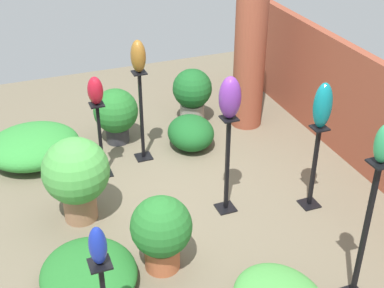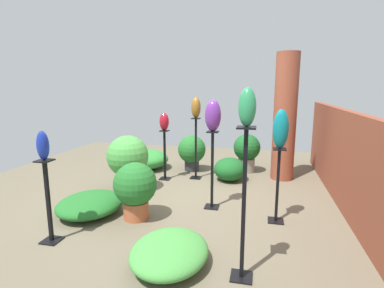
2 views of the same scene
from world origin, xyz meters
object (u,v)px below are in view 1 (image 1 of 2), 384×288
(art_vase_violet, at_px, (230,98))
(potted_plant_mid_right, at_px, (192,92))
(pedestal_violet, at_px, (227,169))
(art_vase_jade, at_px, (384,144))
(art_vase_cobalt, at_px, (98,246))
(art_vase_teal, at_px, (323,105))
(potted_plant_walkway_edge, at_px, (116,113))
(potted_plant_near_pillar, at_px, (76,174))
(brick_pillar, at_px, (250,44))
(pedestal_ruby, at_px, (101,144))
(pedestal_jade, at_px, (364,239))
(potted_plant_back_center, at_px, (161,230))
(art_vase_bronze, at_px, (138,56))
(pedestal_bronze, at_px, (142,120))
(pedestal_teal, at_px, (314,171))
(art_vase_ruby, at_px, (95,91))

(art_vase_violet, xyz_separation_m, potted_plant_mid_right, (-2.01, 0.38, -0.89))
(pedestal_violet, bearing_deg, art_vase_jade, 19.02)
(art_vase_cobalt, bearing_deg, pedestal_violet, 130.46)
(art_vase_teal, distance_m, art_vase_jade, 1.38)
(potted_plant_walkway_edge, xyz_separation_m, potted_plant_near_pillar, (1.43, -0.76, 0.13))
(brick_pillar, xyz_separation_m, potted_plant_near_pillar, (1.28, -2.56, -0.62))
(potted_plant_mid_right, bearing_deg, potted_plant_walkway_edge, -81.73)
(potted_plant_mid_right, bearing_deg, art_vase_violet, -10.83)
(pedestal_ruby, relative_size, art_vase_teal, 1.91)
(brick_pillar, height_order, art_vase_violet, brick_pillar)
(pedestal_jade, bearing_deg, potted_plant_back_center, -123.26)
(brick_pillar, relative_size, art_vase_teal, 4.79)
(art_vase_bronze, distance_m, potted_plant_walkway_edge, 1.08)
(brick_pillar, relative_size, pedestal_bronze, 2.02)
(pedestal_violet, distance_m, potted_plant_mid_right, 2.04)
(pedestal_teal, bearing_deg, potted_plant_near_pillar, -105.88)
(art_vase_jade, height_order, potted_plant_near_pillar, art_vase_jade)
(pedestal_bronze, bearing_deg, art_vase_ruby, -71.03)
(pedestal_jade, relative_size, potted_plant_mid_right, 1.79)
(pedestal_bronze, height_order, art_vase_ruby, art_vase_ruby)
(pedestal_violet, bearing_deg, potted_plant_mid_right, 169.17)
(pedestal_teal, xyz_separation_m, art_vase_cobalt, (1.11, -2.50, 0.67))
(art_vase_cobalt, height_order, potted_plant_walkway_edge, art_vase_cobalt)
(pedestal_ruby, bearing_deg, pedestal_teal, 54.58)
(pedestal_violet, xyz_separation_m, art_vase_ruby, (-1.14, -1.09, 0.59))
(potted_plant_near_pillar, bearing_deg, art_vase_cobalt, -3.86)
(pedestal_teal, relative_size, pedestal_ruby, 1.04)
(art_vase_violet, xyz_separation_m, potted_plant_near_pillar, (-0.41, -1.49, -0.79))
(pedestal_teal, relative_size, art_vase_cobalt, 3.05)
(pedestal_ruby, relative_size, pedestal_bronze, 0.81)
(potted_plant_walkway_edge, bearing_deg, brick_pillar, 85.10)
(art_vase_bronze, xyz_separation_m, potted_plant_near_pillar, (0.92, -0.96, -0.80))
(pedestal_teal, xyz_separation_m, pedestal_violet, (-0.26, -0.89, 0.07))
(pedestal_jade, xyz_separation_m, art_vase_violet, (-1.55, -0.53, 0.69))
(pedestal_ruby, height_order, pedestal_bronze, pedestal_bronze)
(pedestal_jade, bearing_deg, potted_plant_mid_right, -177.58)
(pedestal_teal, height_order, art_vase_ruby, art_vase_ruby)
(pedestal_violet, xyz_separation_m, pedestal_jade, (1.55, 0.53, 0.14))
(brick_pillar, bearing_deg, art_vase_jade, -9.39)
(art_vase_cobalt, bearing_deg, pedestal_teal, 113.94)
(art_vase_cobalt, bearing_deg, art_vase_bronze, 158.24)
(brick_pillar, relative_size, art_vase_jade, 7.18)
(art_vase_teal, bearing_deg, pedestal_jade, -15.41)
(brick_pillar, relative_size, art_vase_ruby, 7.17)
(art_vase_ruby, xyz_separation_m, art_vase_bronze, (-0.19, 0.56, 0.25))
(pedestal_ruby, xyz_separation_m, pedestal_bronze, (-0.19, 0.56, 0.11))
(potted_plant_walkway_edge, bearing_deg, pedestal_jade, 20.46)
(pedestal_jade, relative_size, pedestal_ruby, 1.50)
(art_vase_ruby, bearing_deg, potted_plant_mid_right, 120.45)
(pedestal_violet, xyz_separation_m, art_vase_cobalt, (1.37, -1.61, 0.60))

